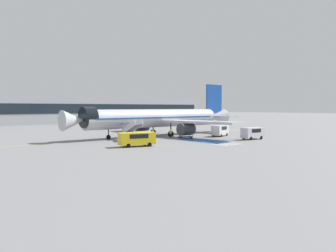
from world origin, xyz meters
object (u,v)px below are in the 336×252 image
(baggage_cart, at_px, (186,137))
(ground_crew_1, at_px, (171,133))
(service_van_0, at_px, (253,132))
(fuel_tanker, at_px, (115,122))
(boarding_stairs_forward, at_px, (132,135))
(ground_crew_0, at_px, (153,133))
(terminal_building, at_px, (55,110))
(airliner, at_px, (158,118))
(service_van_2, at_px, (220,130))
(service_van_1, at_px, (137,138))

(baggage_cart, xyz_separation_m, ground_crew_1, (-1.76, 2.37, 0.69))
(service_van_0, bearing_deg, fuel_tanker, 10.54)
(boarding_stairs_forward, distance_m, baggage_cart, 10.97)
(baggage_cart, height_order, ground_crew_1, ground_crew_1)
(ground_crew_0, bearing_deg, boarding_stairs_forward, -151.85)
(boarding_stairs_forward, bearing_deg, terminal_building, 79.62)
(boarding_stairs_forward, height_order, baggage_cart, boarding_stairs_forward)
(fuel_tanker, distance_m, ground_crew_0, 30.47)
(baggage_cart, height_order, terminal_building, terminal_building)
(airliner, bearing_deg, fuel_tanker, -10.77)
(service_van_0, xyz_separation_m, baggage_cart, (-7.40, 10.25, -1.06))
(service_van_0, height_order, ground_crew_1, service_van_0)
(service_van_2, height_order, terminal_building, terminal_building)
(service_van_0, distance_m, ground_crew_1, 15.61)
(fuel_tanker, relative_size, service_van_1, 1.85)
(service_van_0, distance_m, baggage_cart, 12.69)
(service_van_2, xyz_separation_m, terminal_building, (-4.42, 74.61, 3.65))
(ground_crew_0, bearing_deg, terminal_building, 99.22)
(service_van_2, bearing_deg, airliner, -151.33)
(airliner, height_order, terminal_building, airliner)
(service_van_0, distance_m, service_van_1, 23.31)
(service_van_2, relative_size, baggage_cart, 1.70)
(airliner, height_order, ground_crew_1, airliner)
(service_van_2, xyz_separation_m, ground_crew_1, (-9.74, 4.37, -0.40))
(boarding_stairs_forward, height_order, service_van_2, boarding_stairs_forward)
(fuel_tanker, relative_size, ground_crew_0, 6.62)
(service_van_1, bearing_deg, terminal_building, 1.39)
(fuel_tanker, relative_size, terminal_building, 0.08)
(service_van_1, relative_size, ground_crew_0, 3.58)
(fuel_tanker, relative_size, service_van_2, 2.11)
(service_van_2, bearing_deg, ground_crew_1, -130.03)
(boarding_stairs_forward, relative_size, terminal_building, 0.04)
(ground_crew_1, bearing_deg, service_van_2, -167.22)
(service_van_0, xyz_separation_m, terminal_building, (-3.84, 82.86, 3.68))
(ground_crew_0, bearing_deg, baggage_cart, -23.40)
(boarding_stairs_forward, relative_size, baggage_cart, 1.76)
(airliner, height_order, baggage_cart, airliner)
(baggage_cart, bearing_deg, ground_crew_1, 64.61)
(fuel_tanker, height_order, ground_crew_0, fuel_tanker)
(boarding_stairs_forward, bearing_deg, service_van_1, -119.71)
(service_van_1, distance_m, service_van_2, 23.53)
(boarding_stairs_forward, height_order, terminal_building, terminal_building)
(fuel_tanker, relative_size, baggage_cart, 3.58)
(fuel_tanker, distance_m, service_van_2, 35.22)
(service_van_1, bearing_deg, ground_crew_0, -33.47)
(service_van_1, xyz_separation_m, ground_crew_1, (13.58, 7.53, -0.35))
(ground_crew_1, relative_size, terminal_building, 0.01)
(service_van_1, xyz_separation_m, terminal_building, (18.90, 77.77, 3.71))
(airliner, xyz_separation_m, ground_crew_0, (-3.92, -3.04, -2.74))
(airliner, bearing_deg, terminal_building, -2.90)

